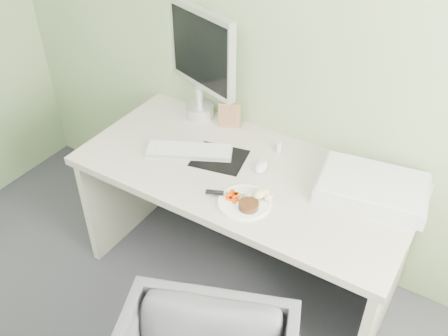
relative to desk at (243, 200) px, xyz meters
The scene contains 14 objects.
wall_back 0.89m from the desk, 90.00° to the left, with size 3.50×3.50×0.00m, color gray.
desk is the anchor object (origin of this frame).
plate 0.30m from the desk, 59.00° to the right, with size 0.24×0.24×0.01m, color white.
steak 0.35m from the desk, 55.74° to the right, with size 0.09×0.09×0.03m, color black.
potato_pile 0.31m from the desk, 42.57° to the right, with size 0.10×0.07×0.05m, color tan.
carrot_heap 0.31m from the desk, 72.96° to the right, with size 0.06×0.05×0.04m, color #FD4705.
steak_knife 0.30m from the desk, 85.83° to the right, with size 0.20×0.10×0.01m.
mousepad 0.24m from the desk, behind, with size 0.25×0.22×0.00m, color black.
keyboard 0.36m from the desk, behind, with size 0.41×0.12×0.02m, color white.
computer_mouse 0.22m from the desk, 37.39° to the left, with size 0.06×0.10×0.04m, color white.
photo_frame 0.46m from the desk, 131.48° to the left, with size 0.11×0.01×0.14m, color #875F3F.
eyedrop_bottle 0.32m from the desk, 72.54° to the left, with size 0.02×0.02×0.07m.
scanner 0.63m from the desk, 14.54° to the left, with size 0.47×0.31×0.07m, color #AFB1B7.
monitor 0.75m from the desk, 144.76° to the left, with size 0.49×0.20×0.60m.
Camera 1 is at (0.90, -0.00, 2.18)m, focal length 40.00 mm.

